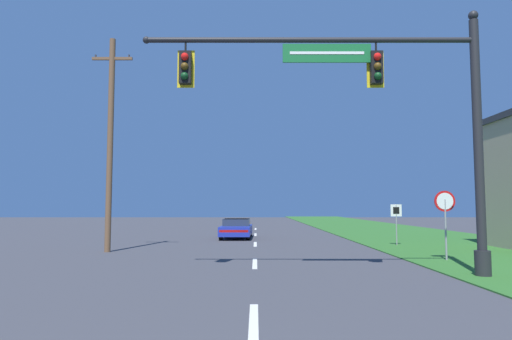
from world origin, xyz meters
name	(u,v)px	position (x,y,z in m)	size (l,w,h in m)	color
grass_verge_right	(407,234)	(10.50, 30.00, 0.02)	(10.00, 110.00, 0.04)	#2D6626
road_center_line	(256,244)	(0.00, 22.00, 0.01)	(0.16, 34.80, 0.01)	silver
signal_mast	(393,111)	(3.95, 10.98, 4.71)	(9.88, 0.47, 7.65)	#232326
car_ahead	(237,228)	(-1.18, 26.55, 0.61)	(1.93, 4.70, 1.19)	black
stop_sign	(446,209)	(6.94, 14.72, 1.86)	(0.76, 0.07, 2.50)	gray
route_sign_post	(397,215)	(7.08, 21.00, 1.53)	(0.55, 0.06, 2.03)	gray
utility_pole_near	(111,140)	(-6.42, 18.03, 4.90)	(1.80, 0.26, 9.49)	brown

